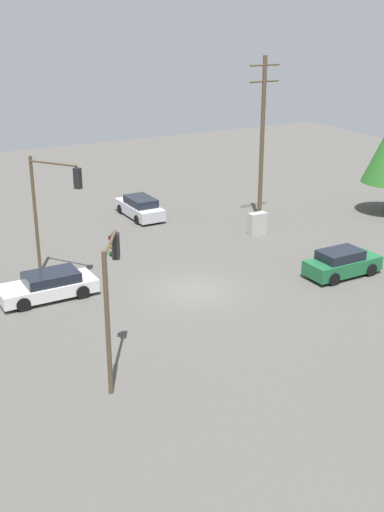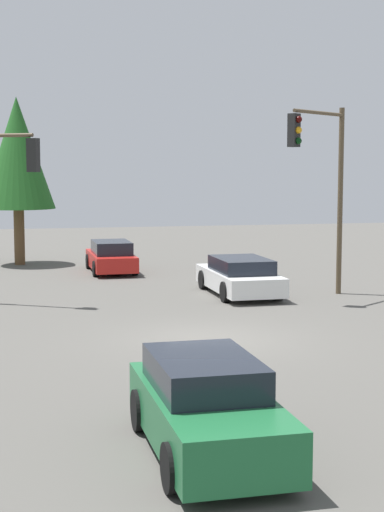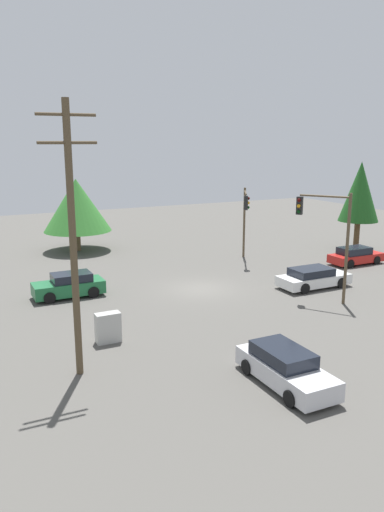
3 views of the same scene
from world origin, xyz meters
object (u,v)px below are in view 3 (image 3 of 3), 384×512
object	(u,v)px
sedan_green	(69,286)
electrical_cabinet	(108,328)
traffic_signal_cross	(245,212)
sedan_white	(313,278)
sedan_silver	(285,368)
traffic_signal_main	(328,229)
sedan_red	(355,256)

from	to	relation	value
sedan_green	electrical_cabinet	distance (m)	7.88
traffic_signal_cross	electrical_cabinet	distance (m)	18.78
sedan_green	traffic_signal_cross	xyz separation A→B (m)	(14.68, 3.44, 3.14)
sedan_white	sedan_silver	world-z (taller)	sedan_silver
sedan_silver	electrical_cabinet	distance (m)	8.64
electrical_cabinet	sedan_white	bearing A→B (deg)	11.22
sedan_white	traffic_signal_main	xyz separation A→B (m)	(-1.27, -2.51, 3.72)
sedan_red	traffic_signal_main	bearing A→B (deg)	-54.03
traffic_signal_main	traffic_signal_cross	bearing A→B (deg)	-41.63
sedan_green	sedan_white	bearing A→B (deg)	-108.80
traffic_signal_main	sedan_white	bearing A→B (deg)	-61.62
sedan_white	electrical_cabinet	xyz separation A→B (m)	(-14.61, -2.90, 0.08)
sedan_white	traffic_signal_cross	distance (m)	9.01
sedan_white	traffic_signal_main	distance (m)	4.66
sedan_red	traffic_signal_cross	world-z (taller)	traffic_signal_cross
traffic_signal_main	sedan_green	bearing A→B (deg)	25.96
sedan_red	traffic_signal_main	xyz separation A→B (m)	(-8.35, -6.06, 3.72)
sedan_silver	traffic_signal_main	distance (m)	11.86
sedan_green	electrical_cabinet	xyz separation A→B (m)	(0.02, -7.88, 0.01)
sedan_white	electrical_cabinet	distance (m)	14.90
sedan_red	sedan_silver	distance (m)	21.58
sedan_white	traffic_signal_main	bearing A→B (deg)	-26.86
sedan_white	sedan_green	size ratio (longest dim) A/B	1.14
sedan_silver	traffic_signal_main	xyz separation A→B (m)	(8.43, 7.50, 3.67)
sedan_red	sedan_silver	size ratio (longest dim) A/B	0.94
sedan_green	electrical_cabinet	bearing A→B (deg)	-179.82
sedan_white	traffic_signal_cross	xyz separation A→B (m)	(0.05, 8.42, 3.21)
traffic_signal_main	traffic_signal_cross	distance (m)	11.02
sedan_silver	traffic_signal_main	bearing A→B (deg)	-138.34
sedan_red	electrical_cabinet	world-z (taller)	electrical_cabinet
sedan_white	traffic_signal_cross	bearing A→B (deg)	179.69
sedan_white	electrical_cabinet	size ratio (longest dim) A/B	3.32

